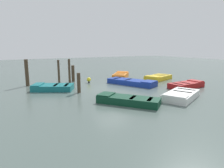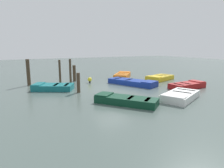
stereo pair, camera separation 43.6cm
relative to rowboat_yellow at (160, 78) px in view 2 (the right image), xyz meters
The scene contains 14 objects.
ground_plane 5.95m from the rowboat_yellow, 167.23° to the right, with size 80.00×80.00×0.00m, color #4C5B56.
rowboat_yellow is the anchor object (origin of this frame).
rowboat_blue 3.67m from the rowboat_yellow, 167.94° to the right, with size 2.84×4.27×0.46m.
rowboat_dark_green 8.75m from the rowboat_yellow, 143.50° to the right, with size 2.96×3.38×0.46m.
rowboat_teal 9.78m from the rowboat_yellow, behind, with size 3.12×2.60×0.46m.
rowboat_white 6.94m from the rowboat_yellow, 121.61° to the right, with size 3.32×2.56×0.46m.
rowboat_orange 3.79m from the rowboat_yellow, 126.72° to the left, with size 2.84×2.97×0.46m.
rowboat_red 3.89m from the rowboat_yellow, 99.96° to the right, with size 2.95×1.37×0.46m.
mooring_piling_near_right 8.53m from the rowboat_yellow, behind, with size 0.24×0.24×1.36m, color #423323.
mooring_piling_mid_right 8.25m from the rowboat_yellow, 165.08° to the left, with size 0.19×0.19×2.08m, color #423323.
mooring_piling_far_right 11.53m from the rowboat_yellow, 165.35° to the left, with size 0.28×0.28×2.11m, color #423323.
mooring_piling_mid_left 7.93m from the rowboat_yellow, 156.81° to the left, with size 0.28×0.28×1.44m, color #423323.
mooring_piling_near_left 9.10m from the rowboat_yellow, 163.82° to the left, with size 0.18×0.18×2.01m, color #423323.
marker_buoy 6.59m from the rowboat_yellow, 164.90° to the left, with size 0.36×0.36×0.48m.
Camera 2 is at (-6.83, -12.78, 3.11)m, focal length 31.78 mm.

